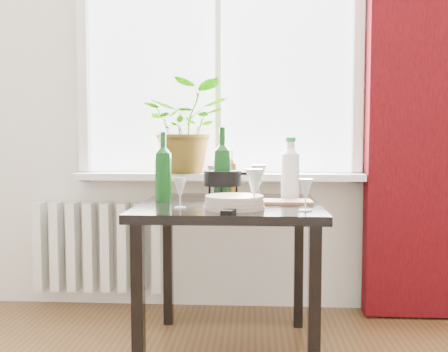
# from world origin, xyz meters

# --- Properties ---
(window) EXTENTS (1.72, 0.08, 1.62)m
(window) POSITION_xyz_m (0.00, 2.22, 1.60)
(window) COLOR white
(window) RESTS_ON ground
(windowsill) EXTENTS (1.72, 0.20, 0.04)m
(windowsill) POSITION_xyz_m (0.00, 2.15, 0.82)
(windowsill) COLOR silver
(windowsill) RESTS_ON ground
(curtain) EXTENTS (0.50, 0.12, 2.56)m
(curtain) POSITION_xyz_m (1.12, 2.12, 1.30)
(curtain) COLOR #3A0509
(curtain) RESTS_ON ground
(radiator) EXTENTS (0.80, 0.10, 0.55)m
(radiator) POSITION_xyz_m (-0.75, 2.18, 0.38)
(radiator) COLOR white
(radiator) RESTS_ON ground
(table) EXTENTS (0.85, 0.85, 0.74)m
(table) POSITION_xyz_m (0.10, 1.55, 0.65)
(table) COLOR black
(table) RESTS_ON ground
(potted_plant) EXTENTS (0.50, 0.43, 0.55)m
(potted_plant) POSITION_xyz_m (-0.18, 2.16, 1.12)
(potted_plant) COLOR #2F681B
(potted_plant) RESTS_ON windowsill
(wine_bottle_left) EXTENTS (0.11, 0.11, 0.35)m
(wine_bottle_left) POSITION_xyz_m (-0.24, 1.64, 0.91)
(wine_bottle_left) COLOR #0D4412
(wine_bottle_left) RESTS_ON table
(wine_bottle_right) EXTENTS (0.11, 0.11, 0.37)m
(wine_bottle_right) POSITION_xyz_m (0.06, 1.66, 0.93)
(wine_bottle_right) COLOR #0B3A0F
(wine_bottle_right) RESTS_ON table
(bottle_amber) EXTENTS (0.08, 0.08, 0.25)m
(bottle_amber) POSITION_xyz_m (0.09, 1.90, 0.87)
(bottle_amber) COLOR brown
(bottle_amber) RESTS_ON table
(cleaning_bottle) EXTENTS (0.11, 0.11, 0.33)m
(cleaning_bottle) POSITION_xyz_m (0.40, 1.72, 0.90)
(cleaning_bottle) COLOR white
(cleaning_bottle) RESTS_ON table
(wineglass_front_right) EXTENTS (0.10, 0.10, 0.18)m
(wineglass_front_right) POSITION_xyz_m (0.22, 1.31, 0.83)
(wineglass_front_right) COLOR white
(wineglass_front_right) RESTS_ON table
(wineglass_far_right) EXTENTS (0.07, 0.07, 0.14)m
(wineglass_far_right) POSITION_xyz_m (0.44, 1.29, 0.81)
(wineglass_far_right) COLOR silver
(wineglass_far_right) RESTS_ON table
(wineglass_back_center) EXTENTS (0.09, 0.09, 0.18)m
(wineglass_back_center) POSITION_xyz_m (0.24, 1.69, 0.83)
(wineglass_back_center) COLOR silver
(wineglass_back_center) RESTS_ON table
(wineglass_back_left) EXTENTS (0.09, 0.09, 0.17)m
(wineglass_back_left) POSITION_xyz_m (-0.00, 1.84, 0.83)
(wineglass_back_left) COLOR #B0B7BE
(wineglass_back_left) RESTS_ON table
(wineglass_front_left) EXTENTS (0.07, 0.07, 0.14)m
(wineglass_front_left) POSITION_xyz_m (-0.11, 1.34, 0.81)
(wineglass_front_left) COLOR silver
(wineglass_front_left) RESTS_ON table
(plate_stack) EXTENTS (0.29, 0.29, 0.06)m
(plate_stack) POSITION_xyz_m (0.13, 1.34, 0.77)
(plate_stack) COLOR #C2B1A0
(plate_stack) RESTS_ON table
(fondue_pot) EXTENTS (0.26, 0.25, 0.15)m
(fondue_pot) POSITION_xyz_m (0.06, 1.68, 0.81)
(fondue_pot) COLOR black
(fondue_pot) RESTS_ON table
(tv_remote) EXTENTS (0.08, 0.18, 0.02)m
(tv_remote) POSITION_xyz_m (0.12, 1.23, 0.75)
(tv_remote) COLOR black
(tv_remote) RESTS_ON table
(cutting_board) EXTENTS (0.25, 0.16, 0.01)m
(cutting_board) POSITION_xyz_m (0.37, 1.56, 0.75)
(cutting_board) COLOR #966343
(cutting_board) RESTS_ON table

